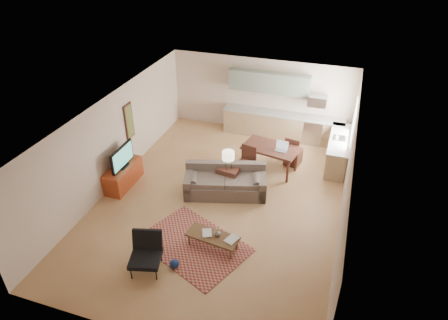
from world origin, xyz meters
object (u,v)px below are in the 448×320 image
(sofa, at_px, (225,181))
(console_table, at_px, (228,179))
(armchair, at_px, (145,255))
(dining_table, at_px, (270,159))
(tv_credenza, at_px, (123,175))
(coffee_table, at_px, (213,241))

(sofa, relative_size, console_table, 3.37)
(sofa, bearing_deg, armchair, -119.48)
(dining_table, bearing_deg, tv_credenza, -140.76)
(dining_table, bearing_deg, console_table, -113.85)
(sofa, bearing_deg, tv_credenza, 173.87)
(tv_credenza, relative_size, console_table, 1.97)
(console_table, bearing_deg, armchair, -95.73)
(tv_credenza, bearing_deg, sofa, 10.06)
(sofa, height_order, tv_credenza, sofa)
(coffee_table, xyz_separation_m, dining_table, (0.55, 3.76, 0.23))
(armchair, height_order, tv_credenza, armchair)
(tv_credenza, height_order, console_table, console_table)
(coffee_table, relative_size, console_table, 1.78)
(sofa, distance_m, dining_table, 1.85)
(tv_credenza, relative_size, dining_table, 0.85)
(console_table, bearing_deg, tv_credenza, -158.74)
(coffee_table, distance_m, dining_table, 3.81)
(coffee_table, relative_size, dining_table, 0.76)
(armchair, height_order, dining_table, armchair)
(tv_credenza, bearing_deg, dining_table, 28.31)
(sofa, bearing_deg, console_table, 71.27)
(coffee_table, xyz_separation_m, tv_credenza, (-3.38, 1.65, 0.13))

